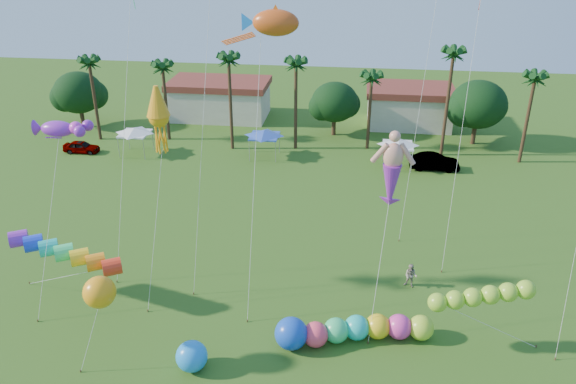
# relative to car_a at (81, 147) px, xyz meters

# --- Properties ---
(tree_line) EXTENTS (69.46, 8.91, 11.00)m
(tree_line) POSITION_rel_car_a_xyz_m (29.76, 8.33, 3.61)
(tree_line) COLOR #3A2819
(tree_line) RESTS_ON ground
(buildings_row) EXTENTS (35.00, 7.00, 4.00)m
(buildings_row) POSITION_rel_car_a_xyz_m (23.10, 14.34, 1.34)
(buildings_row) COLOR beige
(buildings_row) RESTS_ON ground
(tent_row) EXTENTS (31.00, 4.00, 0.60)m
(tent_row) POSITION_rel_car_a_xyz_m (20.19, 0.67, 2.09)
(tent_row) COLOR white
(tent_row) RESTS_ON ground
(car_a) EXTENTS (3.90, 1.60, 1.32)m
(car_a) POSITION_rel_car_a_xyz_m (0.00, 0.00, 0.00)
(car_a) COLOR #4C4C54
(car_a) RESTS_ON ground
(car_b) EXTENTS (5.02, 1.79, 1.65)m
(car_b) POSITION_rel_car_a_xyz_m (37.98, 0.14, 0.16)
(car_b) COLOR #4C4C54
(car_b) RESTS_ON ground
(spectator_b) EXTENTS (1.04, 0.93, 1.77)m
(spectator_b) POSITION_rel_car_a_xyz_m (34.16, -21.11, 0.22)
(spectator_b) COLOR gray
(spectator_b) RESTS_ON ground
(caterpillar_inflatable) EXTENTS (9.67, 3.76, 1.98)m
(caterpillar_inflatable) POSITION_rel_car_a_xyz_m (30.06, -27.33, 0.17)
(caterpillar_inflatable) COLOR #F9415F
(caterpillar_inflatable) RESTS_ON ground
(blue_ball) EXTENTS (1.80, 1.80, 1.80)m
(blue_ball) POSITION_rel_car_a_xyz_m (21.39, -30.79, 0.24)
(blue_ball) COLOR #1B89F5
(blue_ball) RESTS_ON ground
(rainbow_tube) EXTENTS (9.36, 3.91, 3.86)m
(rainbow_tube) POSITION_rel_car_a_xyz_m (13.03, -26.15, 2.64)
(rainbow_tube) COLOR red
(rainbow_tube) RESTS_ON ground
(green_worm) EXTENTS (9.23, 3.29, 3.96)m
(green_worm) POSITION_rel_car_a_xyz_m (35.02, -27.28, 2.64)
(green_worm) COLOR #96D12E
(green_worm) RESTS_ON ground
(orange_ball_kite) EXTENTS (2.50, 1.97, 5.86)m
(orange_ball_kite) POSITION_rel_car_a_xyz_m (16.66, -30.98, 4.31)
(orange_ball_kite) COLOR orange
(orange_ball_kite) RESTS_ON ground
(merman_kite) EXTENTS (2.12, 4.05, 12.05)m
(merman_kite) POSITION_rel_car_a_xyz_m (32.03, -24.25, 9.16)
(merman_kite) COLOR #DD917E
(merman_kite) RESTS_ON ground
(fish_kite) EXTENTS (4.33, 6.71, 18.45)m
(fish_kite) POSITION_rel_car_a_xyz_m (24.83, -20.72, 16.91)
(fish_kite) COLOR #CC4C16
(fish_kite) RESTS_ON ground
(squid_kite) EXTENTS (1.57, 4.39, 14.17)m
(squid_kite) POSITION_rel_car_a_xyz_m (17.79, -22.56, 11.45)
(squid_kite) COLOR orange
(squid_kite) RESTS_ON ground
(lobster_kite) EXTENTS (3.83, 5.83, 12.08)m
(lobster_kite) POSITION_rel_car_a_xyz_m (11.50, -23.40, 10.70)
(lobster_kite) COLOR purple
(lobster_kite) RESTS_ON ground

